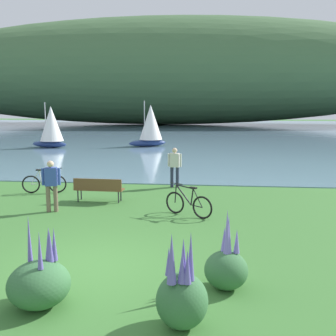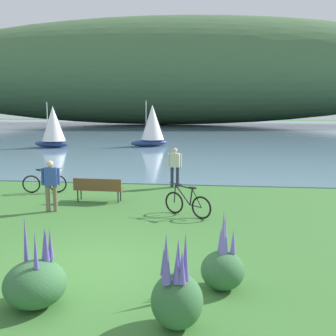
{
  "view_description": "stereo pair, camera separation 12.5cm",
  "coord_description": "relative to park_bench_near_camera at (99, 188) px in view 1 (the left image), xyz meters",
  "views": [
    {
      "loc": [
        2.48,
        -7.84,
        3.46
      ],
      "look_at": [
        0.82,
        7.68,
        1.0
      ],
      "focal_mm": 41.89,
      "sensor_mm": 36.0,
      "label": 1
    },
    {
      "loc": [
        2.61,
        -7.82,
        3.46
      ],
      "look_at": [
        0.82,
        7.68,
        1.0
      ],
      "focal_mm": 41.89,
      "sensor_mm": 36.0,
      "label": 2
    }
  ],
  "objects": [
    {
      "name": "person_at_shoreline",
      "position": [
        2.53,
        2.91,
        0.46
      ],
      "size": [
        0.61,
        0.27,
        1.71
      ],
      "color": "#282D47",
      "rests_on": "ground"
    },
    {
      "name": "echium_bush_closest_to_camera",
      "position": [
        1.11,
        -7.53,
        -0.09
      ],
      "size": [
        1.08,
        1.08,
        1.61
      ],
      "color": "#386B3D",
      "rests_on": "ground"
    },
    {
      "name": "bicycle_beside_path",
      "position": [
        -2.59,
        1.21,
        -0.12
      ],
      "size": [
        1.75,
        0.37,
        1.01
      ],
      "color": "black",
      "rests_on": "ground"
    },
    {
      "name": "distant_hillside",
      "position": [
        -5.88,
        61.88,
        9.38
      ],
      "size": [
        108.98,
        28.0,
        19.73
      ],
      "primitive_type": "ellipsoid",
      "color": "#42663D",
      "rests_on": "bay_water"
    },
    {
      "name": "bay_water",
      "position": [
        1.53,
        43.36,
        -0.5
      ],
      "size": [
        180.0,
        80.0,
        0.04
      ],
      "primitive_type": "cube",
      "color": "#6B8EA8",
      "rests_on": "ground"
    },
    {
      "name": "sailboat_toward_hillside",
      "position": [
        -9.17,
        17.85,
        1.29
      ],
      "size": [
        3.32,
        2.24,
        3.77
      ],
      "color": "navy",
      "rests_on": "bay_water"
    },
    {
      "name": "echium_bush_beside_closest",
      "position": [
        4.37,
        -6.49,
        -0.09
      ],
      "size": [
        0.84,
        0.84,
        1.57
      ],
      "color": "#386B3D",
      "rests_on": "ground"
    },
    {
      "name": "sailboat_mid_bay",
      "position": [
        -1.11,
        19.87,
        1.36
      ],
      "size": [
        3.37,
        2.69,
        3.9
      ],
      "color": "navy",
      "rests_on": "bay_water"
    },
    {
      "name": "person_on_the_grass",
      "position": [
        -1.15,
        -1.51,
        0.46
      ],
      "size": [
        0.6,
        0.3,
        1.71
      ],
      "color": "#72604C",
      "rests_on": "ground"
    },
    {
      "name": "park_bench_near_camera",
      "position": [
        0.0,
        0.0,
        0.0
      ],
      "size": [
        1.82,
        0.54,
        0.88
      ],
      "color": "brown",
      "rests_on": "ground"
    },
    {
      "name": "echium_bush_mid_cluster",
      "position": [
        3.62,
        -7.93,
        -0.01
      ],
      "size": [
        0.83,
        0.83,
        1.61
      ],
      "color": "#386B3D",
      "rests_on": "ground"
    },
    {
      "name": "ground_plane",
      "position": [
        1.53,
        -5.81,
        -0.52
      ],
      "size": [
        200.0,
        200.0,
        0.0
      ],
      "primitive_type": "plane",
      "color": "#3D7533"
    },
    {
      "name": "bicycle_leaning_near_bench",
      "position": [
        3.36,
        -1.55,
        -0.12
      ],
      "size": [
        1.55,
        0.97,
        1.01
      ],
      "color": "black",
      "rests_on": "ground"
    }
  ]
}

